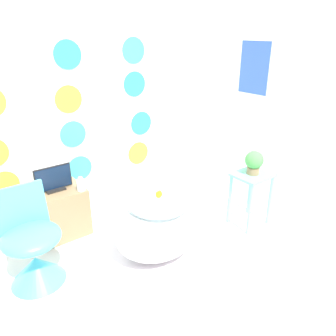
# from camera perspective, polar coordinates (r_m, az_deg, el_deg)

# --- Properties ---
(ground_plane) EXTENTS (12.00, 12.00, 0.00)m
(ground_plane) POSITION_cam_1_polar(r_m,az_deg,el_deg) (2.53, 7.02, -26.48)
(ground_plane) COLOR white
(wall_back_dotted) EXTENTS (4.27, 0.05, 2.60)m
(wall_back_dotted) POSITION_cam_1_polar(r_m,az_deg,el_deg) (3.44, -16.59, 11.71)
(wall_back_dotted) COLOR white
(wall_back_dotted) RESTS_ON ground_plane
(wall_right) EXTENTS (0.06, 3.01, 2.60)m
(wall_right) POSITION_cam_1_polar(r_m,az_deg,el_deg) (3.62, 16.01, 12.43)
(wall_right) COLOR silver
(wall_right) RESTS_ON ground_plane
(rug) EXTENTS (1.18, 0.84, 0.01)m
(rug) POSITION_cam_1_polar(r_m,az_deg,el_deg) (3.09, -0.32, -15.19)
(rug) COLOR silver
(rug) RESTS_ON ground_plane
(bathtub) EXTENTS (0.83, 0.65, 0.55)m
(bathtub) POSITION_cam_1_polar(r_m,az_deg,el_deg) (2.98, -1.66, -10.35)
(bathtub) COLOR white
(bathtub) RESTS_ON ground_plane
(rubber_duck) EXTENTS (0.06, 0.07, 0.07)m
(rubber_duck) POSITION_cam_1_polar(r_m,az_deg,el_deg) (2.88, -1.56, -4.52)
(rubber_duck) COLOR yellow
(rubber_duck) RESTS_ON bathtub
(chair) EXTENTS (0.46, 0.46, 0.80)m
(chair) POSITION_cam_1_polar(r_m,az_deg,el_deg) (2.90, -22.34, -13.51)
(chair) COLOR #4CC6DB
(chair) RESTS_ON ground_plane
(tv_cabinet) EXTENTS (0.51, 0.42, 0.49)m
(tv_cabinet) POSITION_cam_1_polar(r_m,az_deg,el_deg) (3.45, -18.53, -7.28)
(tv_cabinet) COLOR #8E704C
(tv_cabinet) RESTS_ON ground_plane
(tv) EXTENTS (0.35, 0.12, 0.24)m
(tv) POSITION_cam_1_polar(r_m,az_deg,el_deg) (3.30, -19.30, -1.99)
(tv) COLOR black
(tv) RESTS_ON tv_cabinet
(vase) EXTENTS (0.08, 0.08, 0.14)m
(vase) POSITION_cam_1_polar(r_m,az_deg,el_deg) (3.24, -14.93, -2.82)
(vase) COLOR white
(vase) RESTS_ON tv_cabinet
(side_table) EXTENTS (0.37, 0.32, 0.57)m
(side_table) POSITION_cam_1_polar(r_m,az_deg,el_deg) (3.46, 14.30, -3.09)
(side_table) COLOR #72D8B7
(side_table) RESTS_ON ground_plane
(potted_plant_left) EXTENTS (0.18, 0.18, 0.24)m
(potted_plant_left) POSITION_cam_1_polar(r_m,az_deg,el_deg) (3.35, 14.75, 1.06)
(potted_plant_left) COLOR #8C6B4C
(potted_plant_left) RESTS_ON side_table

